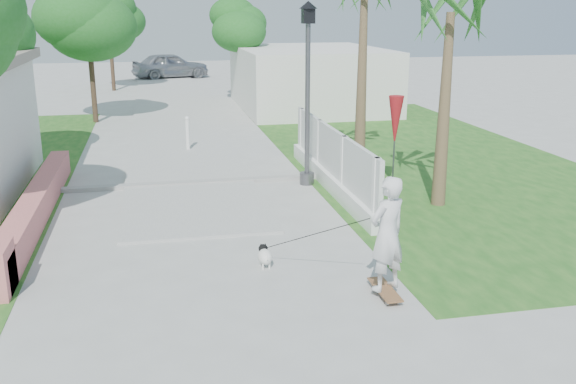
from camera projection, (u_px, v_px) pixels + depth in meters
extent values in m
plane|color=#B7B7B2|center=(213.00, 281.00, 10.43)|extent=(90.00, 90.00, 0.00)
cube|color=#B7B7B2|center=(171.00, 104.00, 29.23)|extent=(3.20, 36.00, 0.06)
cube|color=#999993|center=(190.00, 183.00, 16.06)|extent=(6.50, 0.25, 0.10)
cube|color=#20591C|center=(419.00, 155.00, 19.34)|extent=(8.00, 20.00, 0.01)
cube|color=#DA6F72|center=(37.00, 205.00, 13.46)|extent=(0.45, 8.00, 0.60)
cube|color=white|center=(331.00, 180.00, 15.75)|extent=(0.35, 7.00, 0.40)
cube|color=white|center=(332.00, 151.00, 15.54)|extent=(0.10, 7.00, 1.10)
cube|color=white|center=(376.00, 195.00, 12.59)|extent=(0.14, 0.14, 1.50)
cube|color=white|center=(344.00, 168.00, 14.66)|extent=(0.14, 0.14, 1.50)
cube|color=white|center=(319.00, 148.00, 16.73)|extent=(0.14, 0.14, 1.50)
cube|color=white|center=(302.00, 134.00, 18.61)|extent=(0.14, 0.14, 1.50)
cube|color=silver|center=(309.00, 78.00, 28.18)|extent=(6.00, 8.00, 2.60)
cylinder|color=#59595E|center=(307.00, 178.00, 16.14)|extent=(0.36, 0.36, 0.30)
cylinder|color=#59595E|center=(307.00, 105.00, 15.62)|extent=(0.12, 0.12, 4.00)
cube|color=black|center=(308.00, 16.00, 15.04)|extent=(0.28, 0.28, 0.35)
cone|color=black|center=(308.00, 5.00, 14.97)|extent=(0.44, 0.44, 0.18)
cylinder|color=white|center=(188.00, 135.00, 19.73)|extent=(0.12, 0.12, 1.00)
sphere|color=white|center=(187.00, 119.00, 19.59)|extent=(0.14, 0.14, 0.14)
cylinder|color=#59595E|center=(394.00, 150.00, 15.34)|extent=(0.04, 0.04, 2.00)
cone|color=#AE1824|center=(395.00, 121.00, 15.14)|extent=(0.36, 0.36, 1.20)
cylinder|color=#4C3826|center=(92.00, 72.00, 24.35)|extent=(0.20, 0.20, 3.85)
ellipsoid|color=#1D621C|center=(88.00, 27.00, 23.89)|extent=(3.40, 3.40, 2.55)
ellipsoid|color=#1D621C|center=(92.00, 18.00, 23.64)|extent=(2.89, 2.89, 2.18)
ellipsoid|color=#1D621C|center=(81.00, 8.00, 23.84)|extent=(2.55, 2.55, 1.90)
cylinder|color=#4C3826|center=(240.00, 65.00, 29.38)|extent=(0.20, 0.20, 3.50)
ellipsoid|color=#1D621C|center=(239.00, 31.00, 28.97)|extent=(3.00, 3.00, 2.25)
ellipsoid|color=#1D621C|center=(244.00, 23.00, 28.72)|extent=(2.55, 2.55, 1.92)
ellipsoid|color=#1D621C|center=(234.00, 15.00, 28.92)|extent=(2.25, 2.25, 1.68)
cylinder|color=#4C3826|center=(111.00, 54.00, 33.79)|extent=(0.20, 0.20, 3.85)
ellipsoid|color=#1D621C|center=(109.00, 22.00, 33.33)|extent=(3.20, 3.20, 2.40)
ellipsoid|color=#1D621C|center=(112.00, 15.00, 33.08)|extent=(2.72, 2.72, 2.05)
ellipsoid|color=#1D621C|center=(104.00, 8.00, 33.28)|extent=(2.40, 2.40, 1.79)
cone|color=brown|center=(362.00, 82.00, 16.79)|extent=(0.32, 0.32, 4.80)
cone|color=brown|center=(444.00, 112.00, 13.93)|extent=(0.32, 0.32, 4.20)
cube|color=brown|center=(385.00, 289.00, 9.90)|extent=(0.63, 0.96, 0.02)
imported|color=silver|center=(387.00, 234.00, 9.65)|extent=(0.77, 0.66, 1.79)
cylinder|color=gray|center=(387.00, 303.00, 9.59)|extent=(0.03, 0.07, 0.07)
cylinder|color=gray|center=(398.00, 302.00, 9.62)|extent=(0.03, 0.07, 0.07)
cylinder|color=gray|center=(372.00, 285.00, 10.21)|extent=(0.03, 0.07, 0.07)
cylinder|color=gray|center=(382.00, 284.00, 10.25)|extent=(0.03, 0.07, 0.07)
ellipsoid|color=white|center=(265.00, 257.00, 10.96)|extent=(0.24, 0.40, 0.25)
sphere|color=black|center=(263.00, 249.00, 11.11)|extent=(0.16, 0.16, 0.16)
sphere|color=white|center=(262.00, 248.00, 11.19)|extent=(0.08, 0.08, 0.08)
cone|color=black|center=(261.00, 245.00, 11.09)|extent=(0.05, 0.05, 0.06)
cone|color=black|center=(265.00, 244.00, 11.10)|extent=(0.05, 0.05, 0.06)
cylinder|color=white|center=(261.00, 262.00, 11.07)|extent=(0.03, 0.03, 0.11)
cylinder|color=white|center=(267.00, 262.00, 11.10)|extent=(0.03, 0.03, 0.11)
cylinder|color=white|center=(263.00, 266.00, 10.89)|extent=(0.03, 0.03, 0.11)
cylinder|color=white|center=(269.00, 266.00, 10.92)|extent=(0.03, 0.03, 0.11)
cylinder|color=white|center=(267.00, 257.00, 10.76)|extent=(0.02, 0.10, 0.10)
imported|color=#B2B5BA|center=(170.00, 65.00, 40.07)|extent=(4.99, 3.02, 1.59)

